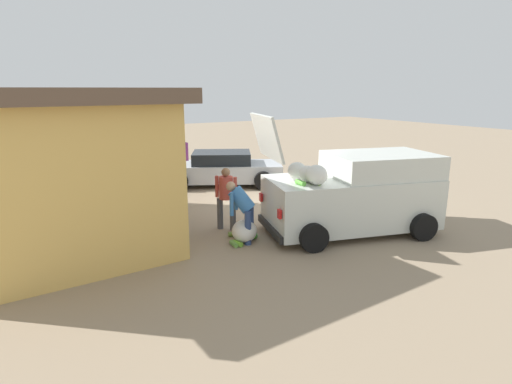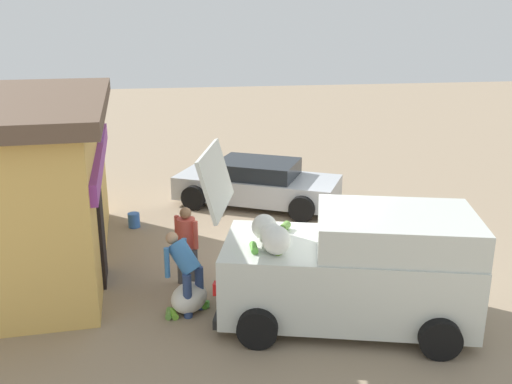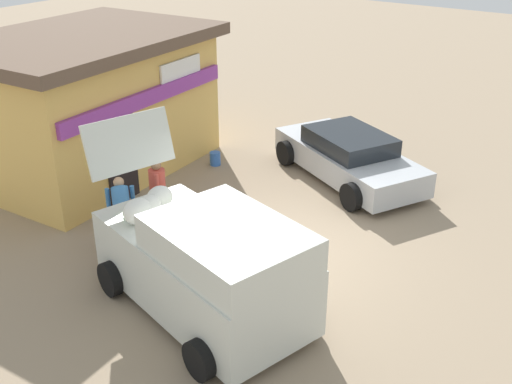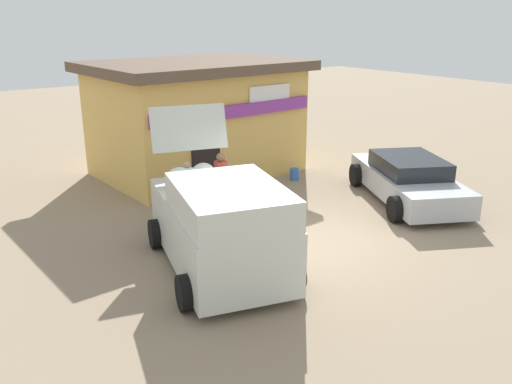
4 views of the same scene
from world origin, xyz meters
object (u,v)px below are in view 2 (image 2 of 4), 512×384
object	(u,v)px
parked_sedan	(257,184)
unloaded_banana_pile	(189,298)
delivery_van	(353,267)
customer_bending	(185,266)
paint_bucket	(134,220)
vendor_standing	(187,241)

from	to	relation	value
parked_sedan	unloaded_banana_pile	distance (m)	5.91
unloaded_banana_pile	delivery_van	bearing A→B (deg)	-105.56
delivery_van	parked_sedan	bearing A→B (deg)	5.12
customer_bending	delivery_van	bearing A→B (deg)	-105.22
parked_sedan	paint_bucket	bearing A→B (deg)	110.98
delivery_van	parked_sedan	distance (m)	6.30
unloaded_banana_pile	parked_sedan	bearing A→B (deg)	-20.89
vendor_standing	unloaded_banana_pile	size ratio (longest dim) A/B	1.63
delivery_van	parked_sedan	world-z (taller)	delivery_van
vendor_standing	customer_bending	size ratio (longest dim) A/B	1.11
vendor_standing	unloaded_banana_pile	xyz separation A→B (m)	(-0.95, 0.02, -0.67)
customer_bending	paint_bucket	distance (m)	4.47
customer_bending	paint_bucket	bearing A→B (deg)	14.12
delivery_van	unloaded_banana_pile	xyz separation A→B (m)	(0.74, 2.67, -0.73)
delivery_van	vendor_standing	world-z (taller)	delivery_van
paint_bucket	vendor_standing	bearing A→B (deg)	-161.02
parked_sedan	customer_bending	world-z (taller)	customer_bending
vendor_standing	paint_bucket	bearing A→B (deg)	18.98
delivery_van	parked_sedan	size ratio (longest dim) A/B	1.00
unloaded_banana_pile	paint_bucket	size ratio (longest dim) A/B	2.73
parked_sedan	vendor_standing	bearing A→B (deg)	155.46
vendor_standing	unloaded_banana_pile	bearing A→B (deg)	178.68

